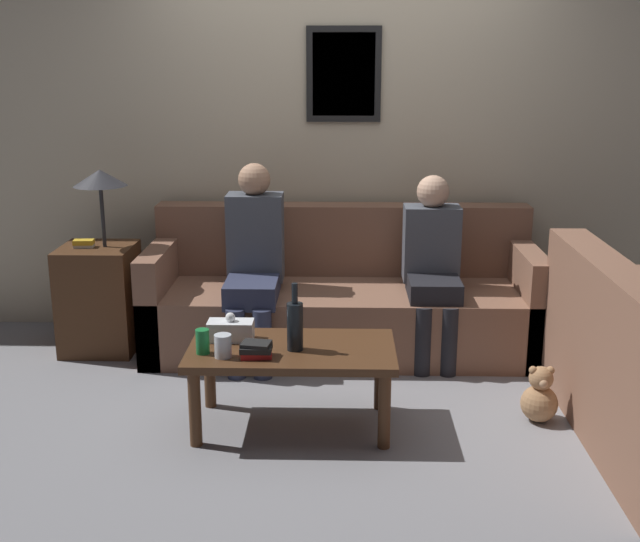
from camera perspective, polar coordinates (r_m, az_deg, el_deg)
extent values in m
plane|color=gray|center=(4.73, 1.57, -7.54)|extent=(16.00, 16.00, 0.00)
cube|color=beige|center=(5.35, 1.67, 9.53)|extent=(9.00, 0.06, 2.60)
cube|color=black|center=(5.29, 1.70, 13.80)|extent=(0.48, 0.02, 0.60)
cube|color=silver|center=(5.28, 1.70, 13.80)|extent=(0.40, 0.01, 0.52)
cube|color=brown|center=(5.09, 1.58, -3.38)|extent=(2.43, 0.86, 0.42)
cube|color=brown|center=(5.28, 1.62, 2.28)|extent=(2.43, 0.20, 0.46)
cube|color=brown|center=(5.17, -11.19, -1.88)|extent=(0.14, 0.86, 0.67)
cube|color=brown|center=(5.18, 14.37, -2.05)|extent=(0.14, 0.86, 0.67)
cube|color=brown|center=(4.01, 20.06, -2.88)|extent=(0.20, 1.67, 0.46)
cube|color=brown|center=(4.89, 20.62, -3.58)|extent=(0.86, 0.14, 0.67)
cube|color=#4C2D19|center=(3.99, -2.02, -5.69)|extent=(1.02, 0.56, 0.04)
cylinder|color=#4C2D19|center=(3.93, -8.89, -9.62)|extent=(0.06, 0.06, 0.38)
cylinder|color=#4C2D19|center=(3.87, 4.60, -9.85)|extent=(0.06, 0.06, 0.38)
cylinder|color=#4C2D19|center=(4.33, -7.85, -7.17)|extent=(0.06, 0.06, 0.38)
cylinder|color=#4C2D19|center=(4.28, 4.29, -7.33)|extent=(0.06, 0.06, 0.38)
cube|color=#4C2D19|center=(5.25, -15.39, -1.88)|extent=(0.45, 0.45, 0.67)
cylinder|color=#262628|center=(5.11, -15.20, 3.87)|extent=(0.02, 0.02, 0.40)
cone|color=#2D2D33|center=(5.07, -15.38, 6.41)|extent=(0.32, 0.32, 0.10)
cube|color=beige|center=(5.16, -16.44, 1.72)|extent=(0.12, 0.07, 0.02)
cube|color=gold|center=(5.15, -16.46, 1.98)|extent=(0.13, 0.08, 0.03)
cylinder|color=black|center=(3.91, -1.79, -3.98)|extent=(0.08, 0.08, 0.24)
cylinder|color=black|center=(3.86, -1.81, -1.60)|extent=(0.03, 0.03, 0.10)
cylinder|color=silver|center=(3.87, -6.92, -5.31)|extent=(0.08, 0.08, 0.11)
cube|color=red|center=(3.87, -4.56, -5.91)|extent=(0.16, 0.11, 0.03)
cube|color=black|center=(3.86, -4.57, -5.51)|extent=(0.15, 0.11, 0.03)
cube|color=black|center=(3.85, -4.57, -5.20)|extent=(0.15, 0.12, 0.02)
cylinder|color=#197A38|center=(3.92, -8.35, -4.98)|extent=(0.07, 0.07, 0.12)
cube|color=silver|center=(4.09, -6.37, -4.23)|extent=(0.23, 0.12, 0.10)
sphere|color=white|center=(4.07, -6.40, -3.30)|extent=(0.05, 0.05, 0.05)
cube|color=#2D334C|center=(4.80, -4.82, -1.32)|extent=(0.31, 0.46, 0.14)
cylinder|color=#2D334C|center=(4.68, -5.99, -5.16)|extent=(0.11, 0.11, 0.42)
cylinder|color=#2D334C|center=(4.66, -4.12, -5.19)|extent=(0.11, 0.11, 0.42)
cube|color=#474C56|center=(4.96, -4.61, 2.42)|extent=(0.34, 0.22, 0.54)
sphere|color=tan|center=(4.89, -4.70, 6.50)|extent=(0.20, 0.20, 0.20)
cube|color=black|center=(4.85, 8.07, -1.24)|extent=(0.31, 0.41, 0.14)
cylinder|color=black|center=(4.73, 7.30, -4.94)|extent=(0.11, 0.11, 0.42)
cylinder|color=black|center=(4.75, 9.14, -4.93)|extent=(0.11, 0.11, 0.42)
cube|color=#474C56|center=(4.99, 7.91, 1.97)|extent=(0.34, 0.22, 0.46)
sphere|color=tan|center=(4.93, 8.05, 5.61)|extent=(0.20, 0.20, 0.20)
sphere|color=#A87A51|center=(4.31, 15.32, -9.07)|extent=(0.19, 0.19, 0.19)
sphere|color=#A87A51|center=(4.26, 15.45, -7.37)|extent=(0.12, 0.12, 0.12)
sphere|color=#A87A51|center=(4.23, 14.92, -6.84)|extent=(0.04, 0.04, 0.04)
sphere|color=#A87A51|center=(4.25, 16.06, -6.81)|extent=(0.04, 0.04, 0.04)
sphere|color=tan|center=(4.22, 15.60, -7.70)|extent=(0.05, 0.05, 0.05)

